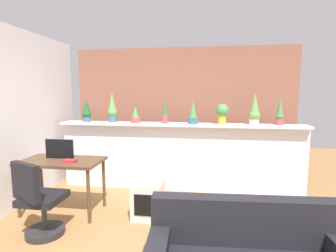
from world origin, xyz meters
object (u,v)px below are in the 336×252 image
(potted_plant_1, at_px, (112,108))
(potted_plant_0, at_px, (87,112))
(office_chair, at_px, (39,205))
(potted_plant_3, at_px, (165,113))
(potted_plant_6, at_px, (255,110))
(desk, at_px, (62,166))
(potted_plant_7, at_px, (280,113))
(side_cube_shelf, at_px, (148,199))
(tv_monitor, at_px, (60,149))
(potted_plant_5, at_px, (222,112))
(potted_plant_2, at_px, (135,116))
(book_on_desk, at_px, (70,161))
(potted_plant_4, at_px, (193,114))

(potted_plant_1, bearing_deg, potted_plant_0, -173.71)
(office_chair, bearing_deg, potted_plant_3, 54.46)
(potted_plant_6, height_order, desk, potted_plant_6)
(office_chair, bearing_deg, potted_plant_7, 29.53)
(potted_plant_6, distance_m, side_cube_shelf, 2.14)
(potted_plant_7, bearing_deg, potted_plant_0, -179.00)
(potted_plant_3, bearing_deg, potted_plant_7, 1.37)
(tv_monitor, bearing_deg, potted_plant_5, 22.74)
(potted_plant_5, relative_size, desk, 0.30)
(side_cube_shelf, bearing_deg, potted_plant_5, 45.48)
(office_chair, xyz_separation_m, side_cube_shelf, (1.14, 0.66, -0.14))
(potted_plant_3, distance_m, potted_plant_7, 1.84)
(office_chair, bearing_deg, potted_plant_1, 81.12)
(potted_plant_0, distance_m, potted_plant_3, 1.38)
(potted_plant_5, xyz_separation_m, office_chair, (-2.14, -1.68, -0.97))
(potted_plant_6, height_order, side_cube_shelf, potted_plant_6)
(desk, bearing_deg, potted_plant_0, 95.62)
(tv_monitor, bearing_deg, side_cube_shelf, -2.66)
(potted_plant_0, xyz_separation_m, desk, (0.10, -1.02, -0.68))
(potted_plant_1, height_order, potted_plant_2, potted_plant_1)
(potted_plant_6, bearing_deg, potted_plant_5, 179.26)
(tv_monitor, xyz_separation_m, book_on_desk, (0.25, -0.18, -0.12))
(potted_plant_7, xyz_separation_m, office_chair, (-3.03, -1.72, -0.96))
(side_cube_shelf, bearing_deg, potted_plant_4, 61.77)
(potted_plant_4, relative_size, potted_plant_5, 1.18)
(office_chair, bearing_deg, potted_plant_0, 96.26)
(potted_plant_0, xyz_separation_m, potted_plant_2, (0.87, 0.01, -0.06))
(potted_plant_7, xyz_separation_m, tv_monitor, (-3.19, -1.00, -0.46))
(potted_plant_7, distance_m, side_cube_shelf, 2.44)
(potted_plant_4, height_order, book_on_desk, potted_plant_4)
(potted_plant_3, distance_m, tv_monitor, 1.71)
(potted_plant_4, distance_m, potted_plant_6, 0.97)
(potted_plant_0, relative_size, potted_plant_6, 0.79)
(potted_plant_3, distance_m, book_on_desk, 1.68)
(potted_plant_2, distance_m, potted_plant_7, 2.35)
(potted_plant_3, relative_size, desk, 0.34)
(potted_plant_4, distance_m, book_on_desk, 2.00)
(office_chair, bearing_deg, desk, 97.27)
(potted_plant_4, bearing_deg, potted_plant_5, 3.32)
(potted_plant_3, distance_m, potted_plant_5, 0.94)
(potted_plant_3, height_order, potted_plant_6, potted_plant_6)
(potted_plant_1, bearing_deg, potted_plant_2, -4.70)
(potted_plant_5, bearing_deg, tv_monitor, -157.26)
(potted_plant_5, height_order, office_chair, potted_plant_5)
(potted_plant_2, xyz_separation_m, tv_monitor, (-0.84, -0.96, -0.40))
(potted_plant_7, height_order, tv_monitor, potted_plant_7)
(potted_plant_1, relative_size, tv_monitor, 1.28)
(potted_plant_0, bearing_deg, book_on_desk, -75.90)
(potted_plant_3, bearing_deg, potted_plant_2, 179.68)
(potted_plant_4, relative_size, side_cube_shelf, 0.78)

